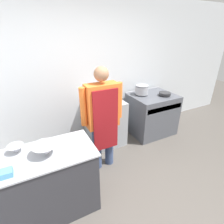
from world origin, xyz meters
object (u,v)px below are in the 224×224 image
object	(u,v)px
stove	(151,114)
stock_pot	(142,89)
mixing_bowl	(45,150)
plastic_tub	(6,173)
saute_pan	(165,94)
person_cook	(103,115)
fridge_unit	(105,122)

from	to	relation	value
stove	stock_pot	world-z (taller)	stock_pot
mixing_bowl	plastic_tub	xyz separation A→B (m)	(-0.37, -0.15, -0.03)
mixing_bowl	saute_pan	distance (m)	2.62
plastic_tub	person_cook	bearing A→B (deg)	26.29
stock_pot	saute_pan	world-z (taller)	stock_pot
person_cook	mixing_bowl	world-z (taller)	person_cook
stove	person_cook	xyz separation A→B (m)	(-1.40, -0.52, 0.51)
stove	mixing_bowl	size ratio (longest dim) A/B	3.41
mixing_bowl	saute_pan	bearing A→B (deg)	19.19
person_cook	stock_pot	xyz separation A→B (m)	(1.19, 0.66, 0.04)
stove	plastic_tub	bearing A→B (deg)	-156.73
person_cook	saute_pan	bearing A→B (deg)	13.78
fridge_unit	stove	bearing A→B (deg)	-4.75
person_cook	stock_pot	bearing A→B (deg)	28.84
stove	stock_pot	size ratio (longest dim) A/B	3.38
person_cook	plastic_tub	distance (m)	1.40
stock_pot	mixing_bowl	bearing A→B (deg)	-151.53
stove	plastic_tub	distance (m)	2.93
person_cook	mixing_bowl	size ratio (longest dim) A/B	6.17
mixing_bowl	plastic_tub	bearing A→B (deg)	-157.97
fridge_unit	saute_pan	size ratio (longest dim) A/B	3.77
person_cook	stove	bearing A→B (deg)	20.43
stove	mixing_bowl	bearing A→B (deg)	-156.54
fridge_unit	saute_pan	bearing A→B (deg)	-9.96
stock_pot	stove	bearing A→B (deg)	-32.98
stove	plastic_tub	xyz separation A→B (m)	(-2.66, -1.14, 0.46)
mixing_bowl	plastic_tub	size ratio (longest dim) A/B	2.56
stove	saute_pan	size ratio (longest dim) A/B	3.88
stove	stock_pot	bearing A→B (deg)	147.02
saute_pan	person_cook	bearing A→B (deg)	-166.22
mixing_bowl	saute_pan	world-z (taller)	mixing_bowl
person_cook	stock_pot	world-z (taller)	person_cook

